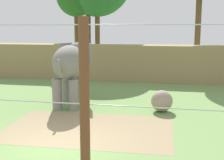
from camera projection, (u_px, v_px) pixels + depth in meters
name	position (u px, v px, depth m)	size (l,w,h in m)	color
ground_plane	(54.00, 149.00, 9.28)	(120.00, 120.00, 0.00)	#6B8E4C
dirt_patch	(88.00, 128.00, 11.18)	(6.07, 3.94, 0.01)	#937F5B
embankment_wall	(123.00, 62.00, 21.48)	(36.00, 1.80, 2.45)	#997F56
elephant	(71.00, 64.00, 14.42)	(1.65, 3.91, 2.90)	gray
enrichment_ball	(162.00, 101.00, 13.38)	(0.94, 0.94, 0.94)	gray
cable_fence	(4.00, 113.00, 6.25)	(10.66, 0.20, 3.84)	brown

